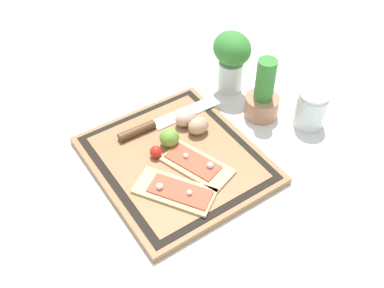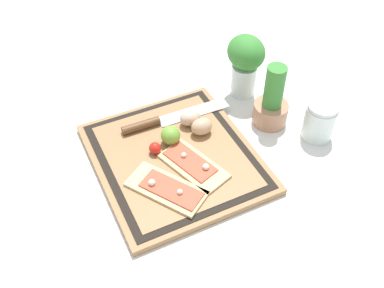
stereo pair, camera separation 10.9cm
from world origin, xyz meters
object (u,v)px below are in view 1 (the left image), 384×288
object	(u,v)px
pizza_slice_near	(176,191)
sauce_jar	(310,111)
egg_pink	(185,118)
knife	(154,125)
egg_brown	(198,126)
pizza_slice_far	(196,164)
herb_glass	(231,57)
lime	(169,138)
cherry_tomato_red	(156,152)
herb_pot	(263,97)

from	to	relation	value
pizza_slice_near	sauce_jar	size ratio (longest dim) A/B	1.92
pizza_slice_near	egg_pink	world-z (taller)	egg_pink
pizza_slice_near	knife	xyz separation A→B (m)	(-0.21, 0.07, 0.00)
egg_brown	egg_pink	distance (m)	0.04
pizza_slice_near	sauce_jar	bearing A→B (deg)	92.01
pizza_slice_far	knife	size ratio (longest dim) A/B	0.63
knife	herb_glass	world-z (taller)	herb_glass
lime	herb_glass	world-z (taller)	herb_glass
knife	cherry_tomato_red	distance (m)	0.10
egg_pink	pizza_slice_far	bearing A→B (deg)	-23.15
egg_brown	egg_pink	bearing A→B (deg)	-165.49
knife	lime	world-z (taller)	lime
egg_pink	lime	xyz separation A→B (m)	(0.04, -0.07, 0.00)
knife	egg_brown	bearing A→B (deg)	46.25
egg_brown	herb_pot	bearing A→B (deg)	84.11
cherry_tomato_red	herb_pot	world-z (taller)	herb_pot
pizza_slice_near	pizza_slice_far	bearing A→B (deg)	115.26
pizza_slice_far	lime	bearing A→B (deg)	-171.19
egg_pink	sauce_jar	xyz separation A→B (m)	(0.16, 0.28, 0.00)
knife	egg_pink	size ratio (longest dim) A/B	5.36
pizza_slice_near	egg_brown	size ratio (longest dim) A/B	3.53
lime	herb_pot	size ratio (longest dim) A/B	0.28
cherry_tomato_red	sauce_jar	distance (m)	0.42
cherry_tomato_red	knife	bearing A→B (deg)	152.52
egg_pink	lime	size ratio (longest dim) A/B	1.15
cherry_tomato_red	pizza_slice_near	bearing A→B (deg)	-9.89
knife	herb_pot	xyz separation A→B (m)	(0.10, 0.28, 0.03)
pizza_slice_far	sauce_jar	world-z (taller)	sauce_jar
pizza_slice_far	herb_pot	world-z (taller)	herb_pot
herb_glass	egg_pink	bearing A→B (deg)	-69.75
pizza_slice_near	cherry_tomato_red	distance (m)	0.12
sauce_jar	egg_brown	bearing A→B (deg)	-113.26
pizza_slice_near	knife	distance (m)	0.22
egg_brown	cherry_tomato_red	distance (m)	0.13
lime	cherry_tomato_red	world-z (taller)	lime
sauce_jar	herb_glass	bearing A→B (deg)	-160.35
knife	lime	bearing A→B (deg)	-0.12
egg_pink	cherry_tomato_red	distance (m)	0.13
pizza_slice_far	knife	bearing A→B (deg)	-175.15
pizza_slice_near	sauce_jar	xyz separation A→B (m)	(-0.01, 0.43, 0.02)
pizza_slice_near	knife	size ratio (longest dim) A/B	0.66
pizza_slice_near	sauce_jar	distance (m)	0.43
cherry_tomato_red	herb_glass	size ratio (longest dim) A/B	0.16
pizza_slice_far	herb_pot	distance (m)	0.27
pizza_slice_near	egg_pink	bearing A→B (deg)	141.02
pizza_slice_far	egg_pink	distance (m)	0.15
pizza_slice_near	lime	xyz separation A→B (m)	(-0.14, 0.07, 0.02)
pizza_slice_near	cherry_tomato_red	world-z (taller)	cherry_tomato_red
lime	herb_glass	bearing A→B (deg)	112.59
herb_glass	egg_brown	bearing A→B (deg)	-58.36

